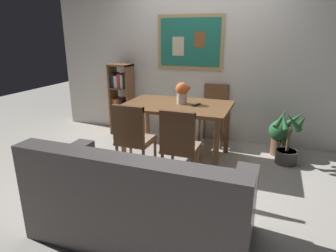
{
  "coord_description": "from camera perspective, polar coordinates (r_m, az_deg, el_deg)",
  "views": [
    {
      "loc": [
        1.08,
        -3.15,
        1.66
      ],
      "look_at": [
        -0.02,
        -0.18,
        0.65
      ],
      "focal_mm": 31.05,
      "sensor_mm": 36.0,
      "label": 1
    }
  ],
  "objects": [
    {
      "name": "ground_plane",
      "position": [
        3.72,
        1.23,
        -8.8
      ],
      "size": [
        12.0,
        12.0,
        0.0
      ],
      "primitive_type": "plane",
      "color": "#B7B2A8"
    },
    {
      "name": "wall_back_with_painting",
      "position": [
        4.7,
        7.08,
        13.22
      ],
      "size": [
        5.2,
        0.14,
        2.6
      ],
      "color": "silver",
      "rests_on": "ground_plane"
    },
    {
      "name": "dining_table",
      "position": [
        3.92,
        1.79,
        2.92
      ],
      "size": [
        1.41,
        0.94,
        0.76
      ],
      "color": "brown",
      "rests_on": "ground_plane"
    },
    {
      "name": "dining_chair_near_left",
      "position": [
        3.39,
        -6.92,
        -1.81
      ],
      "size": [
        0.4,
        0.41,
        0.91
      ],
      "color": "brown",
      "rests_on": "ground_plane"
    },
    {
      "name": "dining_chair_near_right",
      "position": [
        3.14,
        2.35,
        -3.28
      ],
      "size": [
        0.4,
        0.41,
        0.91
      ],
      "color": "brown",
      "rests_on": "ground_plane"
    },
    {
      "name": "dining_chair_far_right",
      "position": [
        4.59,
        9.07,
        3.31
      ],
      "size": [
        0.4,
        0.41,
        0.91
      ],
      "color": "brown",
      "rests_on": "ground_plane"
    },
    {
      "name": "leather_couch",
      "position": [
        2.5,
        -5.72,
        -15.11
      ],
      "size": [
        1.8,
        0.84,
        0.84
      ],
      "color": "#514C4C",
      "rests_on": "ground_plane"
    },
    {
      "name": "bookshelf",
      "position": [
        5.0,
        -9.12,
        5.07
      ],
      "size": [
        0.36,
        0.28,
        1.19
      ],
      "color": "brown",
      "rests_on": "ground_plane"
    },
    {
      "name": "potted_ivy",
      "position": [
        4.39,
        21.08,
        -1.73
      ],
      "size": [
        0.31,
        0.31,
        0.53
      ],
      "color": "brown",
      "rests_on": "ground_plane"
    },
    {
      "name": "potted_palm",
      "position": [
        4.14,
        22.5,
        -3.13
      ],
      "size": [
        0.42,
        0.38,
        0.73
      ],
      "color": "#4C4742",
      "rests_on": "ground_plane"
    },
    {
      "name": "flower_vase",
      "position": [
        3.89,
        2.82,
        6.7
      ],
      "size": [
        0.19,
        0.17,
        0.29
      ],
      "color": "beige",
      "rests_on": "dining_table"
    },
    {
      "name": "tv_remote",
      "position": [
        3.84,
        5.55,
        4.21
      ],
      "size": [
        0.09,
        0.16,
        0.02
      ],
      "color": "black",
      "rests_on": "dining_table"
    }
  ]
}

